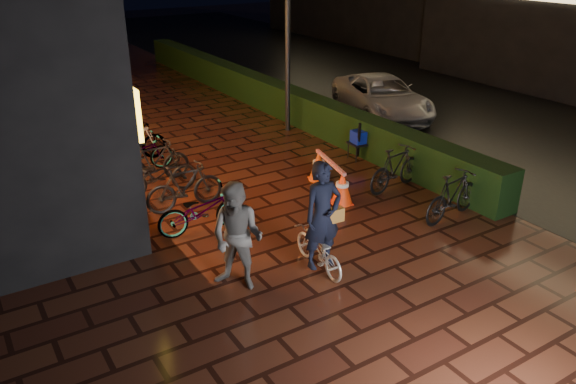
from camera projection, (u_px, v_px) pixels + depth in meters
ground at (322, 219)px, 11.67m from camera, size 80.00×80.00×0.00m
asphalt_road at (447, 104)px, 19.91m from camera, size 11.00×60.00×0.01m
hedge at (266, 93)px, 19.25m from camera, size 0.70×20.00×1.00m
bystander_person at (237, 237)px, 9.02m from camera, size 1.11×1.14×1.85m
van at (382, 96)px, 18.31m from camera, size 3.38×4.99×1.27m
lamp_post_hedge at (288, 24)px, 15.87m from camera, size 0.54×0.26×5.72m
lamp_post_sf at (71, 51)px, 14.42m from camera, size 0.47×0.21×4.91m
cyclist at (321, 232)px, 9.54m from camera, size 0.75×1.44×2.04m
traffic_barrier at (330, 176)px, 12.82m from camera, size 0.83×1.86×0.76m
cart_assembly at (360, 138)px, 14.64m from camera, size 0.65×0.61×1.11m
parked_bikes_storefront at (152, 164)px, 13.20m from camera, size 1.97×6.49×1.03m
parked_bikes_hedge at (422, 181)px, 12.16m from camera, size 1.82×2.51×1.03m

